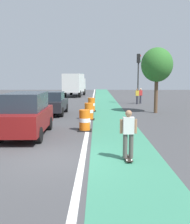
# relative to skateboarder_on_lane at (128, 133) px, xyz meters

# --- Properties ---
(ground_plane) EXTENTS (100.00, 100.00, 0.00)m
(ground_plane) POSITION_rel_skateboarder_on_lane_xyz_m (-2.43, 0.14, -0.91)
(ground_plane) COLOR #424244
(bike_lane_strip) EXTENTS (2.50, 80.00, 0.01)m
(bike_lane_strip) POSITION_rel_skateboarder_on_lane_xyz_m (-0.03, 12.14, -0.91)
(bike_lane_strip) COLOR #387F60
(bike_lane_strip) RESTS_ON ground
(lane_divider_stripe) EXTENTS (0.20, 80.00, 0.01)m
(lane_divider_stripe) POSITION_rel_skateboarder_on_lane_xyz_m (-1.53, 12.14, -0.91)
(lane_divider_stripe) COLOR silver
(lane_divider_stripe) RESTS_ON ground
(skateboarder_on_lane) EXTENTS (0.57, 0.81, 1.69)m
(skateboarder_on_lane) POSITION_rel_skateboarder_on_lane_xyz_m (0.00, 0.00, 0.00)
(skateboarder_on_lane) COLOR black
(skateboarder_on_lane) RESTS_ON ground
(parked_suv_nearest) EXTENTS (2.01, 4.64, 2.04)m
(parked_suv_nearest) POSITION_rel_skateboarder_on_lane_xyz_m (-4.36, 3.71, 0.12)
(parked_suv_nearest) COLOR maroon
(parked_suv_nearest) RESTS_ON ground
(parked_sedan_second) EXTENTS (1.95, 4.12, 1.70)m
(parked_sedan_second) POSITION_rel_skateboarder_on_lane_xyz_m (-4.34, 10.99, -0.08)
(parked_sedan_second) COLOR black
(parked_sedan_second) RESTS_ON ground
(traffic_barrel_front) EXTENTS (0.73, 0.73, 1.09)m
(traffic_barrel_front) POSITION_rel_skateboarder_on_lane_xyz_m (-1.67, 4.92, -0.38)
(traffic_barrel_front) COLOR orange
(traffic_barrel_front) RESTS_ON ground
(traffic_barrel_mid) EXTENTS (0.73, 0.73, 1.09)m
(traffic_barrel_mid) POSITION_rel_skateboarder_on_lane_xyz_m (-1.56, 8.57, -0.38)
(traffic_barrel_mid) COLOR orange
(traffic_barrel_mid) RESTS_ON ground
(traffic_barrel_back) EXTENTS (0.73, 0.73, 1.09)m
(traffic_barrel_back) POSITION_rel_skateboarder_on_lane_xyz_m (-1.48, 12.81, -0.38)
(traffic_barrel_back) COLOR orange
(traffic_barrel_back) RESTS_ON ground
(delivery_truck_down_block) EXTENTS (2.85, 7.75, 3.23)m
(delivery_truck_down_block) POSITION_rel_skateboarder_on_lane_xyz_m (-4.26, 30.00, 0.94)
(delivery_truck_down_block) COLOR silver
(delivery_truck_down_block) RESTS_ON ground
(traffic_light_corner) EXTENTS (0.41, 0.32, 5.10)m
(traffic_light_corner) POSITION_rel_skateboarder_on_lane_xyz_m (3.18, 18.73, 2.59)
(traffic_light_corner) COLOR #2D2D2D
(traffic_light_corner) RESTS_ON ground
(pedestrian_crossing) EXTENTS (0.34, 0.20, 1.61)m
(pedestrian_crossing) POSITION_rel_skateboarder_on_lane_xyz_m (3.55, 19.29, -0.05)
(pedestrian_crossing) COLOR #33333D
(pedestrian_crossing) RESTS_ON ground
(pedestrian_waiting) EXTENTS (0.34, 0.20, 1.61)m
(pedestrian_waiting) POSITION_rel_skateboarder_on_lane_xyz_m (3.12, 18.74, -0.05)
(pedestrian_waiting) COLOR #33333D
(pedestrian_waiting) RESTS_ON ground
(street_tree_sidewalk) EXTENTS (2.40, 2.40, 5.00)m
(street_tree_sidewalk) POSITION_rel_skateboarder_on_lane_xyz_m (3.54, 11.95, 2.76)
(street_tree_sidewalk) COLOR brown
(street_tree_sidewalk) RESTS_ON ground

